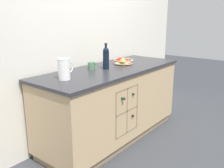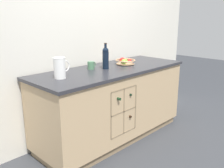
{
  "view_description": "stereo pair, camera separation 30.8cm",
  "coord_description": "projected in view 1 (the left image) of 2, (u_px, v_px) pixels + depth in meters",
  "views": [
    {
      "loc": [
        -2.36,
        -1.88,
        1.55
      ],
      "look_at": [
        0.0,
        0.0,
        0.72
      ],
      "focal_mm": 40.0,
      "sensor_mm": 36.0,
      "label": 1
    },
    {
      "loc": [
        -2.15,
        -2.11,
        1.55
      ],
      "look_at": [
        0.0,
        0.0,
        0.72
      ],
      "focal_mm": 40.0,
      "sensor_mm": 36.0,
      "label": 2
    }
  ],
  "objects": [
    {
      "name": "ground_plane",
      "position": [
        112.0,
        136.0,
        3.31
      ],
      "size": [
        14.0,
        14.0,
        0.0
      ],
      "primitive_type": "plane",
      "color": "#383A3F"
    },
    {
      "name": "white_pitcher",
      "position": [
        64.0,
        69.0,
        2.5
      ],
      "size": [
        0.19,
        0.13,
        0.22
      ],
      "color": "white",
      "rests_on": "kitchen_island"
    },
    {
      "name": "fruit_bowl",
      "position": [
        123.0,
        61.0,
        3.31
      ],
      "size": [
        0.27,
        0.27,
        0.09
      ],
      "color": "tan",
      "rests_on": "kitchen_island"
    },
    {
      "name": "ceramic_mug",
      "position": [
        92.0,
        66.0,
        2.98
      ],
      "size": [
        0.12,
        0.08,
        0.09
      ],
      "color": "#4C7A56",
      "rests_on": "kitchen_island"
    },
    {
      "name": "standing_wine_bottle",
      "position": [
        106.0,
        58.0,
        2.98
      ],
      "size": [
        0.08,
        0.08,
        0.31
      ],
      "color": "black",
      "rests_on": "kitchen_island"
    },
    {
      "name": "back_wall",
      "position": [
        86.0,
        37.0,
        3.23
      ],
      "size": [
        4.43,
        0.06,
        2.55
      ],
      "primitive_type": "cube",
      "color": "silver",
      "rests_on": "ground_plane"
    },
    {
      "name": "kitchen_island",
      "position": [
        112.0,
        103.0,
        3.19
      ],
      "size": [
        2.07,
        0.78,
        0.92
      ],
      "color": "#8B7354",
      "rests_on": "ground_plane"
    }
  ]
}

